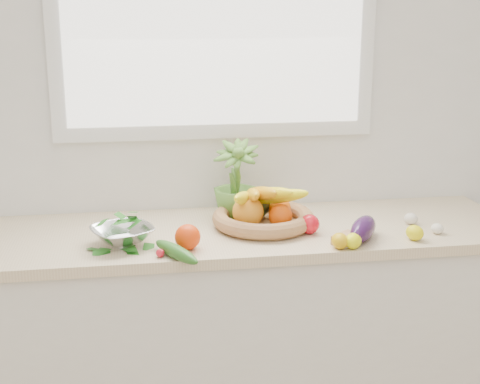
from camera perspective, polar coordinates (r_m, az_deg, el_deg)
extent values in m
cube|color=white|center=(2.74, -2.10, 7.79)|extent=(4.50, 0.02, 2.70)
cube|color=silver|center=(2.74, -1.13, -12.55)|extent=(2.20, 0.58, 0.86)
cube|color=beige|center=(2.56, -1.18, -3.60)|extent=(2.24, 0.62, 0.04)
sphere|color=#E63707|center=(2.33, -4.49, -3.85)|extent=(0.12, 0.12, 0.09)
ellipsoid|color=#D8A30B|center=(2.36, 8.51, -4.15)|extent=(0.06, 0.08, 0.06)
ellipsoid|color=#F6F90D|center=(2.37, 9.64, -4.13)|extent=(0.09, 0.09, 0.06)
ellipsoid|color=yellow|center=(2.50, 14.69, -3.38)|extent=(0.08, 0.09, 0.06)
sphere|color=red|center=(2.50, 5.96, -2.74)|extent=(0.09, 0.09, 0.07)
cube|color=tan|center=(2.43, 8.87, -3.91)|extent=(0.11, 0.10, 0.03)
ellipsoid|color=silver|center=(2.56, 10.26, -2.86)|extent=(0.06, 0.06, 0.04)
ellipsoid|color=white|center=(2.69, 14.38, -2.21)|extent=(0.06, 0.06, 0.04)
ellipsoid|color=white|center=(2.60, 16.48, -3.01)|extent=(0.05, 0.05, 0.04)
ellipsoid|color=#2D103B|center=(2.46, 10.46, -3.11)|extent=(0.18, 0.22, 0.08)
ellipsoid|color=#1D5B1B|center=(2.26, -5.48, -5.10)|extent=(0.16, 0.25, 0.05)
sphere|color=red|center=(2.28, -6.83, -5.20)|extent=(0.03, 0.03, 0.03)
imported|color=#50812F|center=(2.64, -0.37, 0.92)|extent=(0.23, 0.23, 0.32)
cylinder|color=tan|center=(2.58, 2.00, -2.82)|extent=(0.40, 0.40, 0.01)
torus|color=tan|center=(2.57, 2.00, -2.23)|extent=(0.48, 0.48, 0.06)
sphere|color=orange|center=(2.52, 0.69, -1.70)|extent=(0.14, 0.14, 0.12)
sphere|color=#DE4A07|center=(2.52, 3.47, -2.04)|extent=(0.11, 0.11, 0.09)
sphere|color=#F16107|center=(2.62, 3.43, -1.42)|extent=(0.10, 0.10, 0.09)
ellipsoid|color=black|center=(2.62, 1.51, -0.99)|extent=(0.12, 0.12, 0.12)
ellipsoid|color=yellow|center=(2.52, 0.40, -0.52)|extent=(0.15, 0.26, 0.11)
ellipsoid|color=#EEA513|center=(2.53, 1.11, -0.22)|extent=(0.06, 0.27, 0.11)
ellipsoid|color=orange|center=(2.53, 1.84, -0.09)|extent=(0.11, 0.27, 0.11)
ellipsoid|color=yellow|center=(2.54, 2.53, -0.16)|extent=(0.18, 0.25, 0.11)
ellipsoid|color=yellow|center=(2.55, 3.29, -0.39)|extent=(0.23, 0.20, 0.11)
cylinder|color=white|center=(2.41, -9.97, -4.30)|extent=(0.11, 0.11, 0.02)
imported|color=silver|center=(2.40, -10.01, -3.54)|extent=(0.28, 0.28, 0.05)
ellipsoid|color=#255C17|center=(2.39, -10.05, -2.62)|extent=(0.21, 0.21, 0.07)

